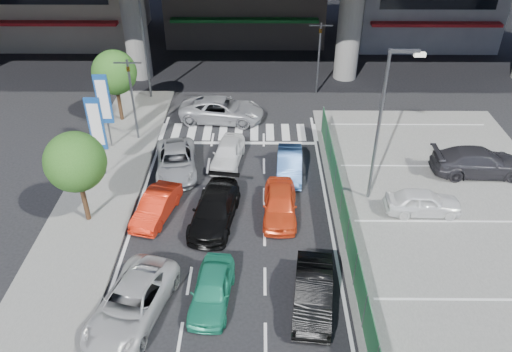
{
  "coord_description": "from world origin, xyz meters",
  "views": [
    {
      "loc": [
        1.35,
        -15.0,
        15.47
      ],
      "look_at": [
        1.18,
        5.04,
        1.98
      ],
      "focal_mm": 35.0,
      "sensor_mm": 36.0,
      "label": 1
    }
  ],
  "objects_px": {
    "sedan_white_front_mid": "(228,153)",
    "taxi_orange_right": "(280,204)",
    "hatch_black_mid_right": "(313,292)",
    "crossing_wagon_silver": "(222,110)",
    "traffic_cone": "(342,191)",
    "traffic_light_left": "(130,80)",
    "kei_truck_front_right": "(289,165)",
    "parked_sedan_white": "(423,202)",
    "traffic_light_right": "(320,41)",
    "taxi_orange_left": "(156,206)",
    "tree_far": "(114,73)",
    "signboard_far": "(104,102)",
    "tree_near": "(75,162)",
    "sedan_white_mid_left": "(131,303)",
    "parked_sedan_dgrey": "(479,162)",
    "street_lamp_right": "(384,116)",
    "signboard_near": "(96,126)",
    "wagon_silver_front_left": "(176,162)",
    "sedan_black_mid": "(215,209)",
    "taxi_teal_mid": "(212,289)",
    "street_lamp_left": "(146,33)"
  },
  "relations": [
    {
      "from": "kei_truck_front_right",
      "to": "parked_sedan_white",
      "type": "height_order",
      "value": "parked_sedan_white"
    },
    {
      "from": "hatch_black_mid_right",
      "to": "tree_far",
      "type": "bearing_deg",
      "value": 132.07
    },
    {
      "from": "sedan_white_mid_left",
      "to": "taxi_teal_mid",
      "type": "relative_size",
      "value": 1.32
    },
    {
      "from": "street_lamp_right",
      "to": "traffic_light_left",
      "type": "bearing_deg",
      "value": 155.84
    },
    {
      "from": "taxi_teal_mid",
      "to": "parked_sedan_dgrey",
      "type": "bearing_deg",
      "value": 39.36
    },
    {
      "from": "crossing_wagon_silver",
      "to": "tree_far",
      "type": "bearing_deg",
      "value": 97.87
    },
    {
      "from": "traffic_light_left",
      "to": "signboard_near",
      "type": "distance_m",
      "value": 4.22
    },
    {
      "from": "sedan_white_mid_left",
      "to": "taxi_teal_mid",
      "type": "xyz_separation_m",
      "value": [
        3.03,
        0.79,
        -0.05
      ]
    },
    {
      "from": "wagon_silver_front_left",
      "to": "parked_sedan_white",
      "type": "xyz_separation_m",
      "value": [
        12.73,
        -3.68,
        0.04
      ]
    },
    {
      "from": "street_lamp_left",
      "to": "wagon_silver_front_left",
      "type": "distance_m",
      "value": 10.87
    },
    {
      "from": "sedan_white_mid_left",
      "to": "parked_sedan_dgrey",
      "type": "relative_size",
      "value": 0.97
    },
    {
      "from": "traffic_light_left",
      "to": "signboard_near",
      "type": "relative_size",
      "value": 1.11
    },
    {
      "from": "tree_far",
      "to": "taxi_orange_right",
      "type": "relative_size",
      "value": 1.19
    },
    {
      "from": "street_lamp_right",
      "to": "crossing_wagon_silver",
      "type": "xyz_separation_m",
      "value": [
        -8.33,
        8.64,
        -4.01
      ]
    },
    {
      "from": "taxi_orange_right",
      "to": "sedan_white_front_mid",
      "type": "height_order",
      "value": "taxi_orange_right"
    },
    {
      "from": "traffic_light_right",
      "to": "hatch_black_mid_right",
      "type": "distance_m",
      "value": 20.61
    },
    {
      "from": "traffic_light_right",
      "to": "crossing_wagon_silver",
      "type": "height_order",
      "value": "traffic_light_right"
    },
    {
      "from": "signboard_far",
      "to": "tree_far",
      "type": "distance_m",
      "value": 3.53
    },
    {
      "from": "kei_truck_front_right",
      "to": "parked_sedan_dgrey",
      "type": "bearing_deg",
      "value": 3.6
    },
    {
      "from": "kei_truck_front_right",
      "to": "crossing_wagon_silver",
      "type": "relative_size",
      "value": 0.7
    },
    {
      "from": "parked_sedan_dgrey",
      "to": "hatch_black_mid_right",
      "type": "bearing_deg",
      "value": 134.07
    },
    {
      "from": "tree_near",
      "to": "sedan_white_mid_left",
      "type": "relative_size",
      "value": 0.97
    },
    {
      "from": "street_lamp_left",
      "to": "traffic_cone",
      "type": "distance_m",
      "value": 17.49
    },
    {
      "from": "hatch_black_mid_right",
      "to": "taxi_orange_left",
      "type": "distance_m",
      "value": 9.13
    },
    {
      "from": "street_lamp_left",
      "to": "taxi_teal_mid",
      "type": "height_order",
      "value": "street_lamp_left"
    },
    {
      "from": "tree_near",
      "to": "traffic_light_right",
      "type": "bearing_deg",
      "value": 50.19
    },
    {
      "from": "taxi_teal_mid",
      "to": "crossing_wagon_silver",
      "type": "bearing_deg",
      "value": 97.81
    },
    {
      "from": "signboard_far",
      "to": "crossing_wagon_silver",
      "type": "xyz_separation_m",
      "value": [
        6.45,
        3.64,
        -2.3
      ]
    },
    {
      "from": "traffic_light_right",
      "to": "signboard_near",
      "type": "bearing_deg",
      "value": -139.09
    },
    {
      "from": "street_lamp_right",
      "to": "wagon_silver_front_left",
      "type": "height_order",
      "value": "street_lamp_right"
    },
    {
      "from": "tree_near",
      "to": "hatch_black_mid_right",
      "type": "relative_size",
      "value": 1.15
    },
    {
      "from": "tree_far",
      "to": "sedan_white_front_mid",
      "type": "distance_m",
      "value": 9.35
    },
    {
      "from": "street_lamp_left",
      "to": "sedan_white_front_mid",
      "type": "distance_m",
      "value": 11.2
    },
    {
      "from": "tree_far",
      "to": "parked_sedan_white",
      "type": "bearing_deg",
      "value": -29.56
    },
    {
      "from": "taxi_orange_right",
      "to": "traffic_cone",
      "type": "distance_m",
      "value": 3.56
    },
    {
      "from": "hatch_black_mid_right",
      "to": "traffic_cone",
      "type": "distance_m",
      "value": 7.52
    },
    {
      "from": "hatch_black_mid_right",
      "to": "crossing_wagon_silver",
      "type": "height_order",
      "value": "crossing_wagon_silver"
    },
    {
      "from": "sedan_white_front_mid",
      "to": "taxi_orange_right",
      "type": "bearing_deg",
      "value": -51.45
    },
    {
      "from": "hatch_black_mid_right",
      "to": "traffic_cone",
      "type": "height_order",
      "value": "hatch_black_mid_right"
    },
    {
      "from": "sedan_black_mid",
      "to": "taxi_orange_left",
      "type": "bearing_deg",
      "value": -178.1
    },
    {
      "from": "signboard_far",
      "to": "wagon_silver_front_left",
      "type": "height_order",
      "value": "signboard_far"
    },
    {
      "from": "traffic_light_right",
      "to": "taxi_orange_right",
      "type": "height_order",
      "value": "traffic_light_right"
    },
    {
      "from": "street_lamp_right",
      "to": "signboard_near",
      "type": "xyz_separation_m",
      "value": [
        -14.37,
        1.99,
        -1.71
      ]
    },
    {
      "from": "traffic_light_right",
      "to": "taxi_orange_left",
      "type": "distance_m",
      "value": 17.6
    },
    {
      "from": "taxi_orange_left",
      "to": "parked_sedan_white",
      "type": "bearing_deg",
      "value": 15.47
    },
    {
      "from": "traffic_light_left",
      "to": "street_lamp_left",
      "type": "height_order",
      "value": "street_lamp_left"
    },
    {
      "from": "sedan_black_mid",
      "to": "kei_truck_front_right",
      "type": "bearing_deg",
      "value": 55.74
    },
    {
      "from": "taxi_teal_mid",
      "to": "signboard_far",
      "type": "bearing_deg",
      "value": 125.89
    },
    {
      "from": "tree_near",
      "to": "sedan_black_mid",
      "type": "relative_size",
      "value": 1.01
    },
    {
      "from": "traffic_cone",
      "to": "traffic_light_left",
      "type": "bearing_deg",
      "value": 152.88
    }
  ]
}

